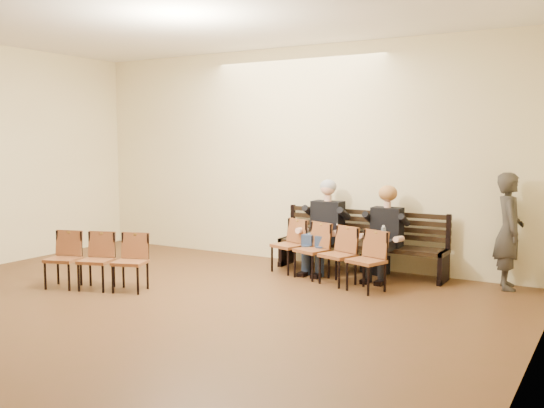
# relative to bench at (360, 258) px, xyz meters

# --- Properties ---
(ground) EXTENTS (10.00, 10.00, 0.00)m
(ground) POSITION_rel_bench_xyz_m (-1.26, -4.65, -0.23)
(ground) COLOR #53311C
(ground) RESTS_ON ground
(room_walls) EXTENTS (8.02, 10.01, 3.51)m
(room_walls) POSITION_rel_bench_xyz_m (-1.26, -3.86, 2.31)
(room_walls) COLOR beige
(room_walls) RESTS_ON ground
(bench) EXTENTS (2.60, 0.90, 0.45)m
(bench) POSITION_rel_bench_xyz_m (0.00, 0.00, 0.00)
(bench) COLOR black
(bench) RESTS_ON ground
(seated_man) EXTENTS (0.58, 0.81, 1.40)m
(seated_man) POSITION_rel_bench_xyz_m (-0.53, -0.12, 0.48)
(seated_man) COLOR black
(seated_man) RESTS_ON ground
(seated_woman) EXTENTS (0.54, 0.75, 1.26)m
(seated_woman) POSITION_rel_bench_xyz_m (0.43, -0.12, 0.40)
(seated_woman) COLOR black
(seated_woman) RESTS_ON ground
(laptop) EXTENTS (0.39, 0.33, 0.26)m
(laptop) POSITION_rel_bench_xyz_m (-0.48, -0.31, 0.36)
(laptop) COLOR silver
(laptop) RESTS_ON bench
(water_bottle) EXTENTS (0.08, 0.08, 0.23)m
(water_bottle) POSITION_rel_bench_xyz_m (0.51, -0.39, 0.34)
(water_bottle) COLOR silver
(water_bottle) RESTS_ON bench
(bag) EXTENTS (0.44, 0.38, 0.28)m
(bag) POSITION_rel_bench_xyz_m (0.21, 0.10, -0.09)
(bag) COLOR black
(bag) RESTS_ON ground
(passerby) EXTENTS (0.61, 0.76, 1.81)m
(passerby) POSITION_rel_bench_xyz_m (2.09, 0.10, 0.68)
(passerby) COLOR #332F29
(passerby) RESTS_ON ground
(chair_row_front) EXTENTS (2.00, 1.07, 0.81)m
(chair_row_front) POSITION_rel_bench_xyz_m (-0.23, -0.75, 0.18)
(chair_row_front) COLOR brown
(chair_row_front) RESTS_ON ground
(chair_row_back) EXTENTS (1.44, 0.84, 0.77)m
(chair_row_back) POSITION_rel_bench_xyz_m (-2.67, -2.73, 0.16)
(chair_row_back) COLOR brown
(chair_row_back) RESTS_ON ground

